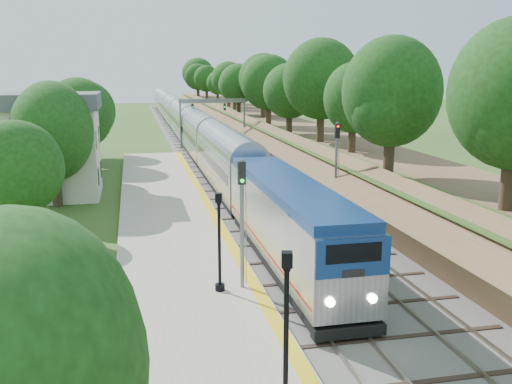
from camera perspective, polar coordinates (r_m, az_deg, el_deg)
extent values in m
plane|color=#2D4C19|center=(19.86, 11.62, -17.41)|extent=(320.00, 320.00, 0.00)
cube|color=#4C4944|center=(76.89, -5.19, 4.87)|extent=(9.50, 170.00, 0.12)
cube|color=gray|center=(76.59, -7.22, 4.90)|extent=(0.08, 170.00, 0.16)
cube|color=gray|center=(76.73, -6.14, 4.94)|extent=(0.08, 170.00, 0.16)
cube|color=gray|center=(77.04, -4.24, 5.00)|extent=(0.08, 170.00, 0.16)
cube|color=gray|center=(77.25, -3.18, 5.04)|extent=(0.08, 170.00, 0.16)
cube|color=gray|center=(33.18, -8.09, -4.67)|extent=(6.40, 68.00, 0.38)
cube|color=gold|center=(33.42, -3.21, -4.09)|extent=(0.55, 68.00, 0.01)
cube|color=brown|center=(78.44, 1.73, 6.12)|extent=(9.00, 170.00, 3.00)
cube|color=brown|center=(77.62, -1.08, 5.91)|extent=(4.47, 170.00, 4.54)
cylinder|color=#332316|center=(31.46, 21.39, 1.40)|extent=(0.60, 0.60, 2.62)
sphere|color=#15330D|center=(31.05, 21.90, 7.88)|extent=(5.70, 5.70, 5.70)
cylinder|color=#332316|center=(77.85, 0.66, 8.15)|extent=(0.60, 0.60, 2.62)
sphere|color=#15330D|center=(77.68, 0.67, 10.77)|extent=(5.70, 5.70, 5.70)
cylinder|color=#332316|center=(127.01, -4.44, 9.66)|extent=(0.60, 0.60, 2.62)
sphere|color=#15330D|center=(126.91, -4.47, 11.26)|extent=(5.70, 5.70, 5.70)
cube|color=beige|center=(46.63, -20.39, 3.59)|extent=(8.00, 6.00, 6.80)
cube|color=#4D5054|center=(46.26, -20.76, 8.49)|extent=(8.60, 6.60, 1.20)
cube|color=black|center=(44.70, -15.47, 1.49)|extent=(0.05, 1.10, 1.30)
cube|color=black|center=(48.24, -15.25, 2.26)|extent=(0.05, 1.10, 1.30)
cube|color=black|center=(44.29, -15.67, 5.05)|extent=(0.05, 1.10, 1.30)
cube|color=black|center=(47.86, -15.44, 5.56)|extent=(0.05, 1.10, 1.30)
cylinder|color=slate|center=(71.26, -7.54, 6.70)|extent=(0.24, 0.24, 6.20)
cylinder|color=slate|center=(72.35, -1.18, 6.88)|extent=(0.24, 0.24, 6.20)
cube|color=slate|center=(71.49, -4.37, 9.08)|extent=(8.40, 0.25, 0.50)
cube|color=black|center=(71.08, -6.36, 8.42)|extent=(0.30, 0.20, 0.90)
cube|color=black|center=(71.60, -3.14, 8.50)|extent=(0.30, 0.20, 0.90)
sphere|color=#15330D|center=(11.21, -22.96, -16.31)|extent=(5.32, 5.32, 5.32)
cylinder|color=#332316|center=(42.82, -18.26, 0.08)|extent=(0.60, 0.60, 2.45)
sphere|color=#15330D|center=(42.29, -18.55, 4.49)|extent=(5.32, 5.32, 5.32)
cylinder|color=#332316|center=(58.52, -16.71, 3.28)|extent=(0.60, 0.60, 2.45)
sphere|color=#15330D|center=(58.13, -16.91, 6.52)|extent=(5.32, 5.32, 5.32)
cube|color=black|center=(28.66, 3.23, -6.51)|extent=(2.57, 16.11, 0.56)
cube|color=#B7BAC1|center=(28.12, 3.27, -2.91)|extent=(2.80, 16.78, 3.17)
cube|color=navy|center=(27.71, 3.32, 0.67)|extent=(2.68, 16.11, 0.41)
cube|color=navy|center=(20.23, 9.70, -6.50)|extent=(2.77, 0.10, 1.40)
cube|color=black|center=(20.13, 9.76, -6.04)|extent=(2.05, 0.06, 0.70)
cube|color=maroon|center=(28.42, 3.25, -5.00)|extent=(2.82, 16.44, 0.09)
cube|color=#B7BAC1|center=(45.71, -2.85, 2.53)|extent=(2.80, 18.64, 3.64)
cube|color=#B7BAC1|center=(64.58, -5.66, 5.30)|extent=(2.80, 18.64, 3.64)
cube|color=#B7BAC1|center=(83.63, -7.21, 6.81)|extent=(2.80, 18.64, 3.64)
cube|color=#B7BAC1|center=(102.75, -8.18, 7.76)|extent=(2.80, 18.64, 3.64)
cube|color=#B7BAC1|center=(121.90, -8.86, 8.41)|extent=(2.80, 18.64, 3.64)
cube|color=#B7BAC1|center=(141.08, -9.35, 8.88)|extent=(2.80, 18.64, 3.64)
cylinder|color=black|center=(16.00, 3.02, -14.38)|extent=(0.15, 0.15, 4.07)
cube|color=black|center=(15.13, 3.11, -6.75)|extent=(0.35, 0.35, 0.42)
cube|color=silver|center=(15.13, 3.11, -6.75)|extent=(0.25, 0.25, 0.31)
cylinder|color=black|center=(24.98, -3.62, -9.47)|extent=(0.43, 0.43, 0.29)
cylinder|color=black|center=(24.35, -3.68, -5.35)|extent=(0.14, 0.14, 3.77)
cube|color=black|center=(23.81, -3.75, -0.57)|extent=(0.33, 0.33, 0.39)
cube|color=silver|center=(23.81, -3.75, -0.57)|extent=(0.24, 0.24, 0.29)
cylinder|color=slate|center=(24.49, -1.41, -3.27)|extent=(0.18, 0.18, 5.66)
cube|color=black|center=(23.99, -1.44, 1.91)|extent=(0.33, 0.21, 0.98)
cylinder|color=#0CE526|center=(23.87, -1.38, 1.86)|extent=(0.16, 0.06, 0.16)
cylinder|color=slate|center=(39.40, 8.02, 2.49)|extent=(0.18, 0.18, 6.15)
cube|color=black|center=(39.06, 8.12, 6.08)|extent=(0.34, 0.22, 0.99)
cylinder|color=#FF0C0C|center=(38.94, 8.19, 6.06)|extent=(0.16, 0.06, 0.16)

